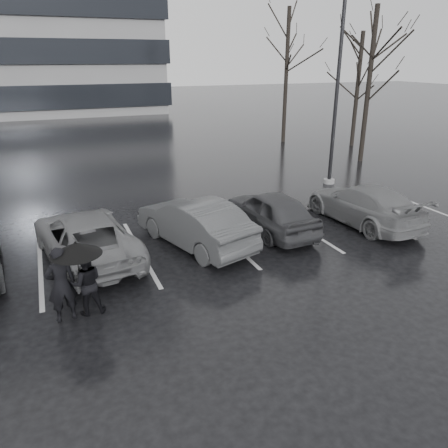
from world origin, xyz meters
name	(u,v)px	position (x,y,z in m)	size (l,w,h in m)	color
ground	(241,274)	(0.00, 0.00, 0.00)	(160.00, 160.00, 0.00)	black
car_main	(270,211)	(2.21, 2.48, 0.69)	(1.64, 4.08, 1.39)	black
car_west_a	(195,223)	(-0.50, 2.34, 0.73)	(1.55, 4.45, 1.47)	#29292B
car_west_b	(85,237)	(-3.70, 2.58, 0.69)	(2.28, 4.95, 1.38)	#4D4D50
car_east	(363,204)	(5.57, 1.94, 0.68)	(1.91, 4.69, 1.36)	#4D4D50
pedestrian_left	(61,285)	(-4.51, -0.51, 0.88)	(0.64, 0.42, 1.75)	black
pedestrian_right	(86,283)	(-3.99, -0.41, 0.76)	(0.74, 0.58, 1.52)	black
umbrella	(76,249)	(-4.12, -0.53, 1.67)	(1.08, 1.08, 1.83)	black
lamp_post	(337,89)	(7.57, 6.71, 4.22)	(0.50, 0.50, 9.21)	gray
stall_stripes	(184,244)	(-0.80, 2.50, 0.00)	(19.72, 5.00, 0.00)	#B8B8BB
tree_east	(368,87)	(12.00, 10.00, 4.00)	(0.26, 0.26, 8.00)	black
tree_ne	(357,91)	(14.50, 14.00, 3.50)	(0.26, 0.26, 7.00)	black
tree_north	(286,77)	(11.00, 17.00, 4.25)	(0.26, 0.26, 8.50)	black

